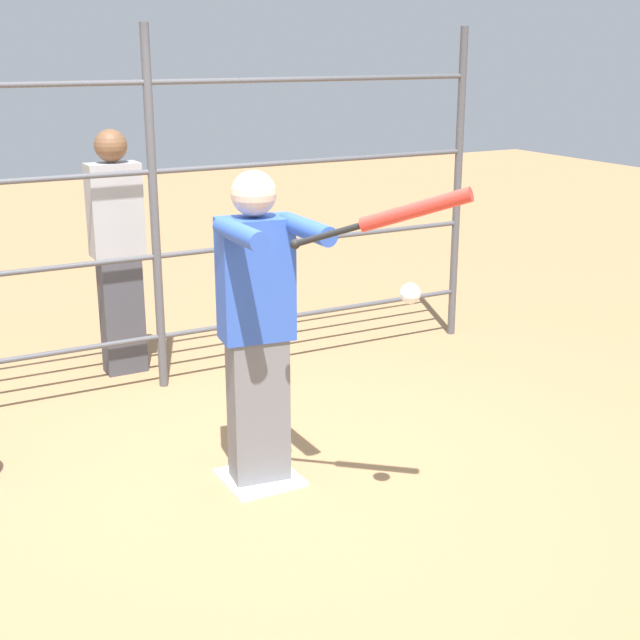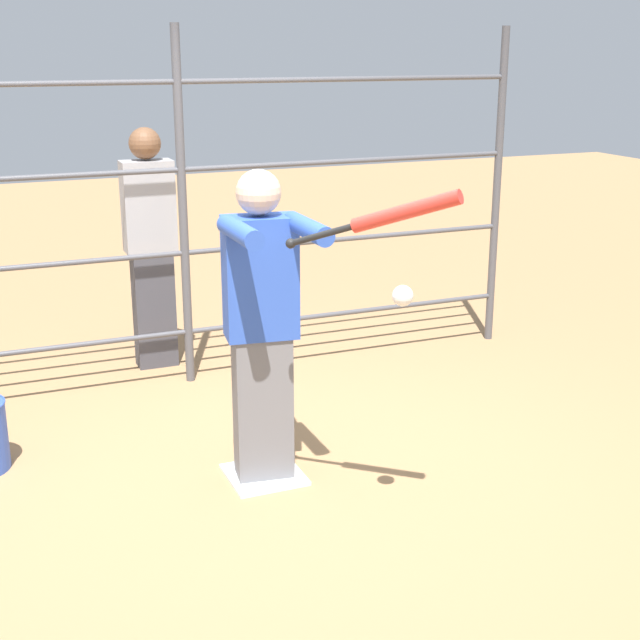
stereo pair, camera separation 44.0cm
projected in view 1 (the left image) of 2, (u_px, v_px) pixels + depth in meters
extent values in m
plane|color=#9E754C|center=(260.00, 479.00, 4.88)|extent=(24.00, 24.00, 0.00)
cube|color=white|center=(260.00, 477.00, 4.88)|extent=(0.40, 0.40, 0.02)
cylinder|color=#4C4C51|center=(457.00, 187.00, 6.99)|extent=(0.06, 0.06, 2.41)
cylinder|color=#4C4C51|center=(154.00, 215.00, 5.87)|extent=(0.06, 0.06, 2.41)
cylinder|color=#4C4C51|center=(161.00, 336.00, 6.12)|extent=(4.95, 0.04, 0.04)
cylinder|color=#4C4C51|center=(157.00, 256.00, 5.95)|extent=(4.95, 0.04, 0.04)
cylinder|color=#4C4C51|center=(152.00, 172.00, 5.78)|extent=(4.95, 0.04, 0.04)
cylinder|color=#4C4C51|center=(147.00, 82.00, 5.62)|extent=(4.95, 0.04, 0.04)
cube|color=slate|center=(258.00, 410.00, 4.76)|extent=(0.32, 0.23, 0.81)
cube|color=#2D51B7|center=(255.00, 279.00, 4.54)|extent=(0.40, 0.26, 0.64)
sphere|color=beige|center=(254.00, 193.00, 4.42)|extent=(0.23, 0.23, 0.23)
cylinder|color=#2D51B7|center=(307.00, 229.00, 4.33)|extent=(0.10, 0.45, 0.10)
cylinder|color=#2D51B7|center=(240.00, 234.00, 4.21)|extent=(0.10, 0.45, 0.10)
sphere|color=black|center=(295.00, 244.00, 4.09)|extent=(0.05, 0.05, 0.05)
cylinder|color=black|center=(328.00, 235.00, 4.01)|extent=(0.24, 0.27, 0.14)
cylinder|color=red|center=(415.00, 210.00, 3.84)|extent=(0.38, 0.43, 0.23)
sphere|color=white|center=(410.00, 293.00, 4.02)|extent=(0.10, 0.10, 0.10)
cube|color=#3F3F47|center=(122.00, 314.00, 6.38)|extent=(0.29, 0.18, 0.86)
cube|color=#99999E|center=(115.00, 210.00, 6.16)|extent=(0.36, 0.20, 0.65)
sphere|color=brown|center=(111.00, 146.00, 6.03)|extent=(0.22, 0.22, 0.22)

